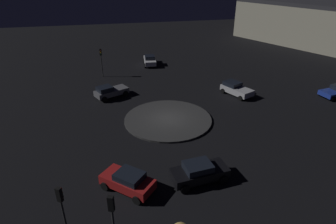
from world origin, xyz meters
TOP-DOWN VIEW (x-y plane):
  - ground_plane at (0.00, 0.00)m, footprint 118.93×118.93m
  - roundabout_island at (0.00, 0.00)m, footprint 9.10×9.10m
  - car_red at (9.63, -5.06)m, footprint 3.87×4.01m
  - car_grey at (-7.25, -5.62)m, footprint 3.28×4.34m
  - car_black at (9.81, 0.17)m, footprint 2.41×4.40m
  - car_white at (-19.17, 1.23)m, footprint 4.33×2.23m
  - car_silver at (-4.72, 9.74)m, footprint 4.39×3.34m
  - traffic_light_southeast at (14.76, -6.18)m, footprint 0.39×0.36m
  - traffic_light_southeast_near at (12.95, -8.89)m, footprint 0.40×0.37m
  - traffic_light_southwest at (-14.98, -6.39)m, footprint 0.39×0.36m
  - store_building at (-27.34, 37.09)m, footprint 32.81×26.16m

SIDE VIEW (x-z plane):
  - ground_plane at x=0.00m, z-range 0.00..0.00m
  - roundabout_island at x=0.00m, z-range 0.00..0.19m
  - car_silver at x=-4.72m, z-range 0.02..1.51m
  - car_red at x=9.63m, z-range 0.03..1.54m
  - car_grey at x=-7.25m, z-range 0.02..1.56m
  - car_white at x=-19.17m, z-range 0.01..1.60m
  - car_black at x=9.81m, z-range 0.03..1.60m
  - traffic_light_southeast_near at x=12.95m, z-range 0.81..4.59m
  - traffic_light_southwest at x=-14.98m, z-range 0.87..4.97m
  - traffic_light_southeast at x=14.76m, z-range 0.90..5.20m
  - store_building at x=-27.34m, z-range 0.00..8.29m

